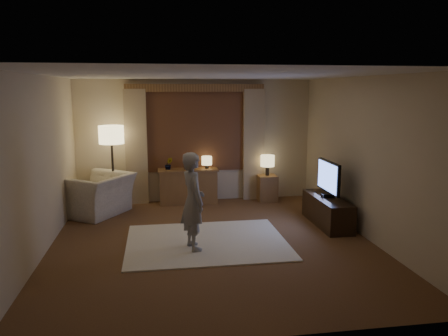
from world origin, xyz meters
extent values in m
cube|color=brown|center=(0.00, 0.00, -0.01)|extent=(5.00, 5.50, 0.02)
cube|color=silver|center=(0.00, 0.00, 2.61)|extent=(5.00, 5.50, 0.02)
cube|color=beige|center=(0.00, 2.76, 1.30)|extent=(5.00, 0.02, 2.60)
cube|color=beige|center=(0.00, -2.76, 1.30)|extent=(5.00, 0.02, 2.60)
cube|color=beige|center=(-2.51, 0.00, 1.30)|extent=(0.02, 5.50, 2.60)
cube|color=beige|center=(2.51, 0.00, 1.30)|extent=(0.02, 5.50, 2.60)
cube|color=black|center=(0.00, 2.73, 1.55)|extent=(2.00, 0.01, 1.70)
cube|color=brown|center=(0.00, 2.72, 1.55)|extent=(2.08, 0.04, 1.78)
cube|color=tan|center=(-1.25, 2.65, 1.20)|extent=(0.45, 0.12, 2.40)
cube|color=tan|center=(1.25, 2.65, 1.20)|extent=(0.45, 0.12, 2.40)
cube|color=brown|center=(0.00, 2.67, 2.42)|extent=(2.90, 0.14, 0.16)
cube|color=white|center=(-0.09, 0.03, 0.01)|extent=(2.50, 2.00, 0.02)
cube|color=brown|center=(-0.19, 2.50, 0.35)|extent=(1.20, 0.40, 0.70)
cube|color=brown|center=(-0.19, 2.50, 0.80)|extent=(0.16, 0.02, 0.20)
imported|color=#999999|center=(-0.59, 2.50, 0.85)|extent=(0.17, 0.13, 0.30)
cylinder|color=black|center=(0.21, 2.50, 0.76)|extent=(0.08, 0.08, 0.12)
cylinder|color=#FFE399|center=(0.21, 2.50, 0.91)|extent=(0.22, 0.22, 0.18)
cylinder|color=black|center=(-1.71, 2.32, 0.02)|extent=(0.36, 0.36, 0.03)
cylinder|color=black|center=(-1.71, 2.32, 0.67)|extent=(0.04, 0.04, 1.34)
cylinder|color=#FFE399|center=(-1.71, 2.32, 1.51)|extent=(0.49, 0.49, 0.36)
imported|color=beige|center=(-1.98, 1.93, 0.39)|extent=(1.53, 1.58, 0.78)
cube|color=brown|center=(1.52, 2.45, 0.28)|extent=(0.40, 0.40, 0.56)
cylinder|color=black|center=(1.52, 2.45, 0.66)|extent=(0.08, 0.08, 0.20)
cylinder|color=#FFE399|center=(1.52, 2.45, 0.88)|extent=(0.30, 0.30, 0.24)
cube|color=black|center=(2.15, 0.62, 0.25)|extent=(0.45, 1.40, 0.50)
cube|color=black|center=(2.15, 0.62, 0.53)|extent=(0.22, 0.10, 0.06)
cube|color=black|center=(2.15, 0.62, 0.88)|extent=(0.05, 0.90, 0.55)
cube|color=#5D84FF|center=(2.12, 0.62, 0.88)|extent=(0.00, 0.84, 0.50)
imported|color=#A19B95|center=(-0.32, -0.24, 0.75)|extent=(0.47, 0.61, 1.47)
camera|label=1|loc=(-0.84, -6.53, 2.39)|focal=35.00mm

